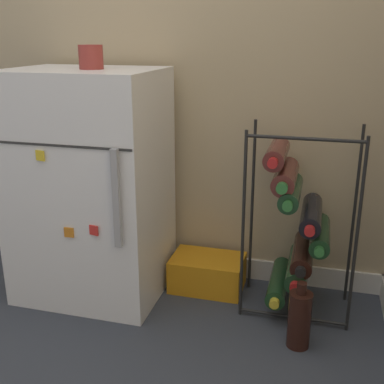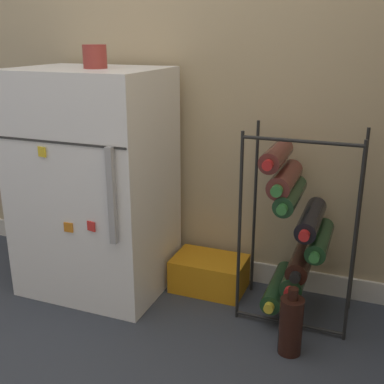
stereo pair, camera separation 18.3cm
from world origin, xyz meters
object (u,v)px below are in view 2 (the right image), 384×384
(fridge_top_cup, at_px, (95,57))
(loose_bottle_floor, at_px, (291,325))
(soda_box, at_px, (209,273))
(mini_fridge, at_px, (95,183))
(wine_rack, at_px, (295,229))

(fridge_top_cup, distance_m, loose_bottle_floor, 1.17)
(soda_box, distance_m, loose_bottle_floor, 0.50)
(mini_fridge, height_order, wine_rack, mini_fridge)
(mini_fridge, height_order, loose_bottle_floor, mini_fridge)
(wine_rack, distance_m, loose_bottle_floor, 0.35)
(wine_rack, distance_m, soda_box, 0.45)
(soda_box, bearing_deg, loose_bottle_floor, -37.82)
(mini_fridge, distance_m, fridge_top_cup, 0.50)
(mini_fridge, relative_size, loose_bottle_floor, 3.74)
(mini_fridge, relative_size, soda_box, 3.03)
(fridge_top_cup, bearing_deg, wine_rack, 6.07)
(wine_rack, height_order, fridge_top_cup, fridge_top_cup)
(mini_fridge, xyz_separation_m, wine_rack, (0.80, 0.06, -0.11))
(mini_fridge, height_order, fridge_top_cup, fridge_top_cup)
(wine_rack, xyz_separation_m, fridge_top_cup, (-0.76, -0.08, 0.60))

